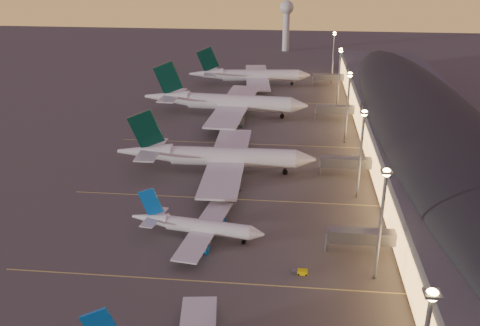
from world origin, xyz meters
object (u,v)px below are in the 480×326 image
airliner_narrow_north (197,226)px  baggage_tug_c (301,272)px  radar_tower (286,17)px  airliner_wide_near (216,157)px  airliner_wide_far (250,75)px  airliner_wide_mid (225,102)px

airliner_narrow_north → baggage_tug_c: 28.58m
radar_tower → airliner_narrow_north: bearing=-93.5°
airliner_wide_near → radar_tower: radar_tower is taller
airliner_narrow_north → airliner_wide_near: (-1.24, 40.68, 2.02)m
airliner_wide_near → baggage_tug_c: bearing=-64.7°
airliner_narrow_north → radar_tower: 248.10m
airliner_wide_far → radar_tower: (15.33, 95.17, 16.84)m
airliner_wide_near → airliner_narrow_north: bearing=-89.2°
airliner_wide_mid → baggage_tug_c: 117.53m
airliner_wide_mid → airliner_wide_far: 52.04m
airliner_narrow_north → baggage_tug_c: (25.28, -13.06, -2.68)m
airliner_wide_mid → radar_tower: bearing=85.7°
radar_tower → baggage_tug_c: 261.06m
baggage_tug_c → airliner_wide_mid: bearing=107.3°
airliner_wide_mid → baggage_tug_c: airliner_wide_mid is taller
airliner_wide_near → radar_tower: 207.57m
baggage_tug_c → radar_tower: bearing=94.0°
airliner_wide_mid → airliner_narrow_north: bearing=-82.5°
airliner_wide_near → baggage_tug_c: (26.52, -53.75, -4.70)m
airliner_narrow_north → radar_tower: radar_tower is taller
airliner_narrow_north → airliner_wide_far: 151.77m
radar_tower → airliner_wide_mid: bearing=-98.3°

